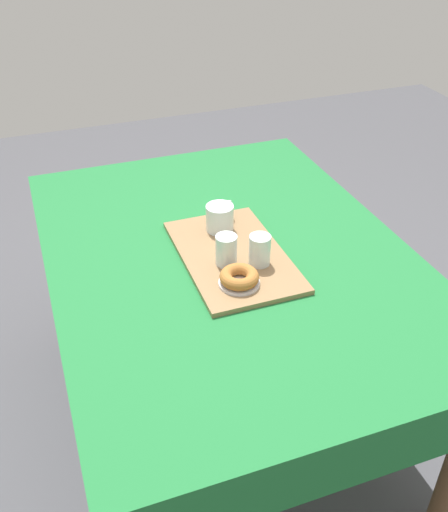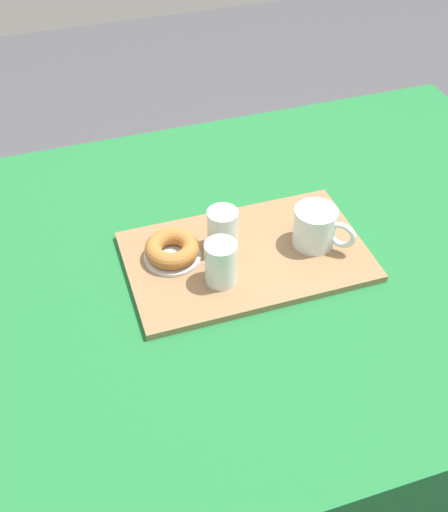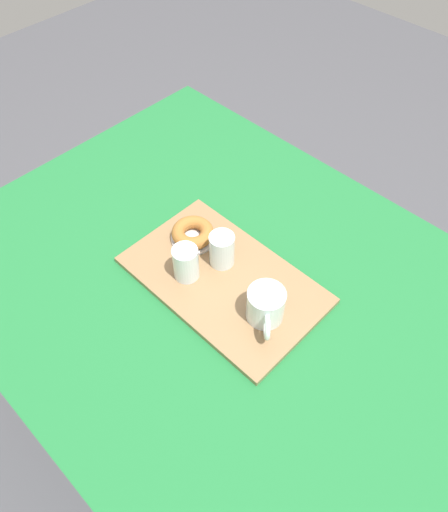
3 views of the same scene
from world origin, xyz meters
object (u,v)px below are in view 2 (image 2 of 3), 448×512
Objects in this scene: dining_table at (259,287)px; tea_mug_left at (316,228)px; serving_tray at (246,255)px; sugar_donut_left at (172,249)px; donut_plate_left at (173,256)px; water_glass_near at (223,231)px; water_glass_far at (221,265)px.

dining_table is 13.13× the size of tea_mug_left.
dining_table is 0.10m from serving_tray.
donut_plate_left is at bearing 0.00° from sugar_donut_left.
donut_plate_left is at bearing 167.42° from serving_tray.
serving_tray is 5.29× the size of water_glass_near.
water_glass_far reaches higher than tea_mug_left.
sugar_donut_left is (-0.10, 0.00, -0.02)m from water_glass_near.
sugar_donut_left is (-0.07, 0.09, -0.02)m from water_glass_far.
water_glass_near is (-0.04, 0.03, 0.05)m from serving_tray.
donut_plate_left is (-0.29, 0.05, -0.04)m from tea_mug_left.
sugar_donut_left is at bearing 170.72° from tea_mug_left.
water_glass_far is at bearing -51.07° from sugar_donut_left.
water_glass_near reaches higher than tea_mug_left.
tea_mug_left reaches higher than dining_table.
dining_table is 13.41× the size of sugar_donut_left.
tea_mug_left is at bearing -5.88° from serving_tray.
tea_mug_left reaches higher than serving_tray.
dining_table is 16.00× the size of water_glass_near.
water_glass_near is at bearing 69.96° from water_glass_far.
donut_plate_left is (-0.07, 0.09, -0.04)m from water_glass_far.
water_glass_near reaches higher than serving_tray.
water_glass_near reaches higher than dining_table.
sugar_donut_left reaches higher than serving_tray.
water_glass_far is 0.79× the size of donut_plate_left.
water_glass_near is 0.84× the size of sugar_donut_left.
serving_tray is 0.15m from donut_plate_left.
water_glass_near reaches higher than sugar_donut_left.
water_glass_near is 0.11m from donut_plate_left.
water_glass_far is 0.84× the size of sugar_donut_left.
tea_mug_left is at bearing -9.28° from donut_plate_left.
tea_mug_left is 1.02× the size of sugar_donut_left.
donut_plate_left reaches higher than serving_tray.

